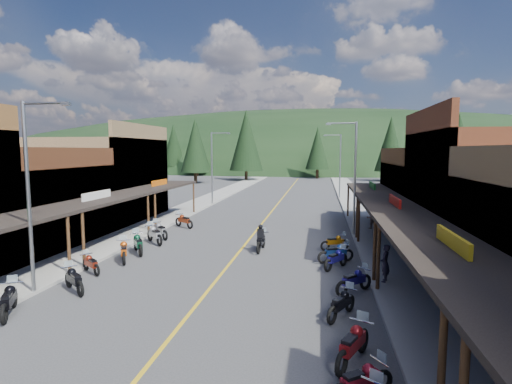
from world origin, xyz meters
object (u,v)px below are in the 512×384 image
at_px(pine_1, 197,145).
at_px(bike_east_3, 361,380).
at_px(pine_8, 152,151).
at_px(pedestrian_east_a, 385,263).
at_px(streetlight_1, 213,165).
at_px(bike_west_4, 9,299).
at_px(pine_3, 318,148).
at_px(shop_west_2, 23,206).
at_px(shop_east_3, 441,197).
at_px(shop_east_2, 497,199).
at_px(pine_10, 195,146).
at_px(bike_east_9, 335,241).
at_px(pine_2, 246,140).
at_px(bike_west_7, 124,250).
at_px(bike_west_11, 184,220).
at_px(shop_west_3, 104,180).
at_px(pine_11, 433,142).
at_px(streetlight_3, 339,163).
at_px(pine_5, 458,141).
at_px(pine_4, 391,144).
at_px(pine_9, 448,148).
at_px(streetlight_2, 353,173).
at_px(bike_east_7, 336,258).
at_px(rider_on_bike, 261,240).
at_px(bike_west_9, 154,234).
at_px(bike_west_10, 160,229).
at_px(pedestrian_east_b, 371,218).
at_px(bike_west_6, 91,263).
at_px(bike_east_5, 341,303).
at_px(bike_east_6, 354,280).
at_px(bike_east_4, 353,343).
at_px(streetlight_0, 31,189).
at_px(pine_0, 116,148).
at_px(pine_7, 174,145).
at_px(bike_west_5, 74,279).
at_px(bike_east_8, 336,252).

height_order(pine_1, bike_east_3, pine_1).
xyz_separation_m(pine_8, pedestrian_east_a, (29.65, -42.37, -4.98)).
height_order(streetlight_1, bike_west_4, streetlight_1).
height_order(pine_3, pine_8, pine_3).
xyz_separation_m(shop_west_2, shop_east_3, (27.51, 9.60, -0.00)).
bearing_deg(streetlight_1, shop_east_2, -44.39).
bearing_deg(pine_10, bike_east_9, -62.95).
height_order(pine_2, bike_west_7, pine_2).
bearing_deg(bike_west_11, shop_west_3, 108.59).
relative_size(pine_11, bike_west_7, 5.50).
relative_size(streetlight_3, pine_1, 0.64).
distance_m(pine_5, pedestrian_east_a, 79.21).
height_order(pine_4, pine_10, pine_4).
height_order(pine_9, bike_west_11, pine_9).
distance_m(streetlight_2, bike_east_7, 9.23).
distance_m(pine_10, pedestrian_east_a, 58.60).
bearing_deg(pedestrian_east_a, rider_on_bike, -112.54).
xyz_separation_m(bike_west_9, bike_west_11, (0.06, 5.47, -0.05)).
distance_m(bike_west_10, pedestrian_east_b, 15.54).
xyz_separation_m(shop_east_3, rider_on_bike, (-12.50, -8.58, -1.86)).
height_order(bike_west_6, pedestrian_east_b, pedestrian_east_b).
distance_m(shop_east_3, bike_east_9, 11.31).
bearing_deg(streetlight_1, pine_5, 50.68).
distance_m(pine_9, bike_east_5, 54.86).
bearing_deg(pine_8, pine_9, 6.20).
height_order(bike_east_3, bike_east_6, bike_east_6).
distance_m(streetlight_3, bike_west_9, 29.68).
bearing_deg(bike_east_4, bike_east_9, 116.13).
distance_m(shop_east_3, bike_east_6, 16.88).
bearing_deg(shop_east_2, pine_4, 85.86).
bearing_deg(streetlight_2, streetlight_1, 134.80).
relative_size(streetlight_0, pine_0, 0.73).
xyz_separation_m(shop_east_2, bike_west_9, (-19.62, 1.78, -2.85)).
xyz_separation_m(shop_west_3, pine_0, (-26.22, 50.70, 2.96)).
bearing_deg(pine_7, rider_on_bike, -65.59).
height_order(pine_8, bike_east_7, pine_8).
relative_size(pine_3, bike_west_9, 4.72).
distance_m(streetlight_0, bike_west_5, 4.13).
relative_size(pine_1, bike_west_4, 5.61).
height_order(shop_west_3, pine_0, pine_0).
relative_size(pine_7, bike_west_9, 5.36).
bearing_deg(shop_west_3, bike_east_8, -28.15).
relative_size(pine_3, bike_east_3, 5.79).
xyz_separation_m(rider_on_bike, pedestrian_east_b, (7.31, 7.45, 0.28)).
distance_m(pine_5, pine_10, 56.48).
relative_size(pine_2, bike_east_3, 7.37).
bearing_deg(bike_east_5, pine_5, 99.19).
height_order(bike_west_6, bike_east_5, bike_east_5).
height_order(pine_5, bike_west_10, pine_5).
bearing_deg(bike_east_6, bike_west_5, -125.15).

